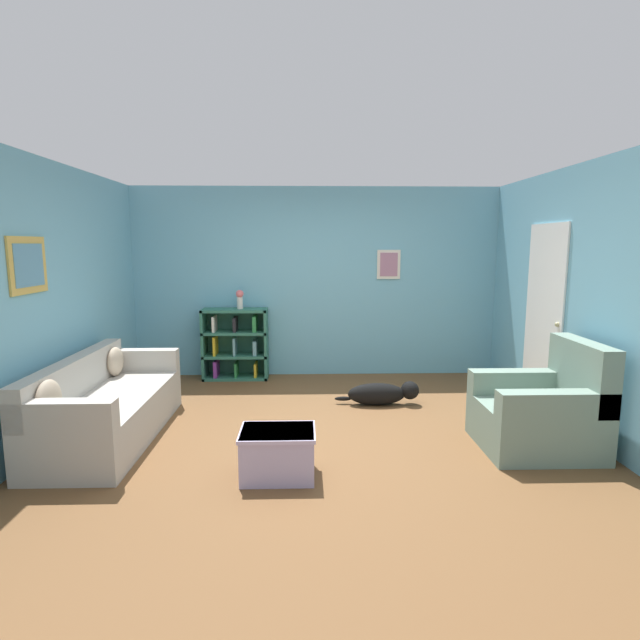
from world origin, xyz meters
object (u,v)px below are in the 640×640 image
couch (106,408)px  vase (240,298)px  recliner_chair (543,412)px  dog (383,393)px  coffee_table (278,452)px  bookshelf (236,344)px

couch → vase: bearing=64.4°
recliner_chair → dog: size_ratio=1.01×
couch → coffee_table: (1.67, -0.85, -0.09)m
bookshelf → dog: bearing=-33.7°
recliner_chair → dog: bearing=134.7°
bookshelf → coffee_table: size_ratio=1.63×
dog → vase: bearing=145.7°
bookshelf → vase: size_ratio=3.75×
couch → bookshelf: 2.33m
vase → bookshelf: bearing=163.1°
recliner_chair → coffee_table: (-2.35, -0.50, -0.13)m
couch → recliner_chair: recliner_chair is taller
bookshelf → vase: (0.07, -0.02, 0.63)m
recliner_chair → dog: recliner_chair is taller
vase → couch: bearing=-115.6°
dog → vase: 2.34m
coffee_table → vase: size_ratio=2.30×
bookshelf → dog: 2.23m
coffee_table → vase: bearing=102.6°
bookshelf → coffee_table: 3.08m
coffee_table → dog: coffee_table is taller
recliner_chair → vase: size_ratio=3.83×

